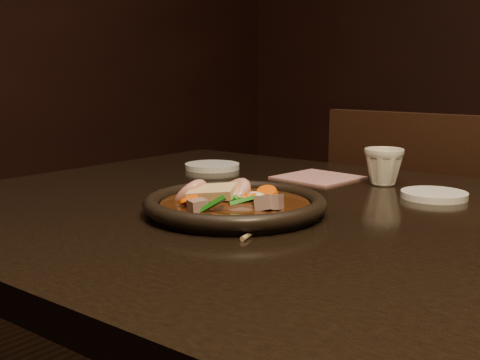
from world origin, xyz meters
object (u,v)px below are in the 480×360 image
Objects in this scene: plate at (235,205)px; tea_cup at (384,165)px; table at (426,288)px; chair at (421,270)px.

plate is 0.36m from tea_cup.
tea_cup is at bearing 125.19° from table.
plate is at bearing -101.27° from tea_cup.
table is 1.85× the size of chair.
tea_cup is at bearing 99.91° from chair.
table is 0.29m from plate.
chair is 11.84× the size of tea_cup.
table is 0.35m from tea_cup.
tea_cup reaches higher than plate.
table is 21.85× the size of tea_cup.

